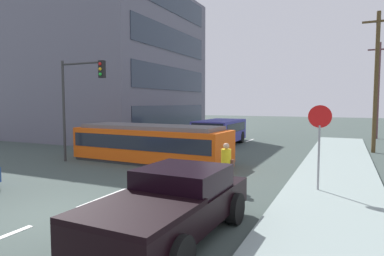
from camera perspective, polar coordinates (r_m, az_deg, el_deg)
ground_plane at (r=18.20m, az=1.58°, el=-5.44°), size 120.00×120.00×0.00m
sidewalk_curb_right at (r=12.83m, az=23.17°, el=-9.65°), size 3.20×36.00×0.14m
lane_stripe_1 at (r=11.48m, az=-14.81°, el=-11.43°), size 0.16×2.40×0.01m
lane_stripe_2 at (r=14.68m, az=-4.69°, el=-7.82°), size 0.16×2.40×0.01m
lane_stripe_3 at (r=22.04m, az=5.89°, el=-3.73°), size 0.16×2.40×0.01m
lane_stripe_4 at (r=27.74m, az=9.94°, el=-2.10°), size 0.16×2.40×0.01m
corner_building at (r=33.26m, az=-16.63°, el=9.88°), size 17.20×14.14×12.80m
streetcar_tram at (r=17.41m, az=-7.16°, el=-2.57°), size 8.53×2.88×1.95m
city_bus at (r=24.44m, az=4.83°, el=-0.47°), size 2.67×5.48×1.82m
pedestrian_crossing at (r=11.98m, az=5.92°, el=-6.02°), size 0.46×0.36×1.67m
pickup_truck_parked at (r=7.79m, az=-3.33°, el=-12.83°), size 2.37×5.04×1.55m
stop_sign at (r=11.96m, az=21.07°, el=-0.27°), size 0.76×0.07×2.88m
traffic_light_mast at (r=17.98m, az=-18.90°, el=6.00°), size 2.80×0.33×5.28m
utility_pole_mid at (r=23.46m, az=29.09°, el=7.24°), size 1.80×0.24×8.63m
utility_pole_far at (r=32.58m, az=29.33°, el=5.89°), size 1.80×0.24×8.20m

